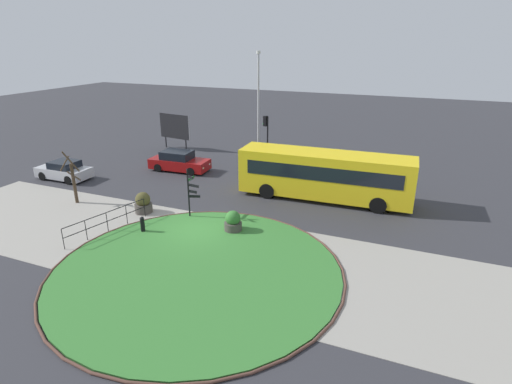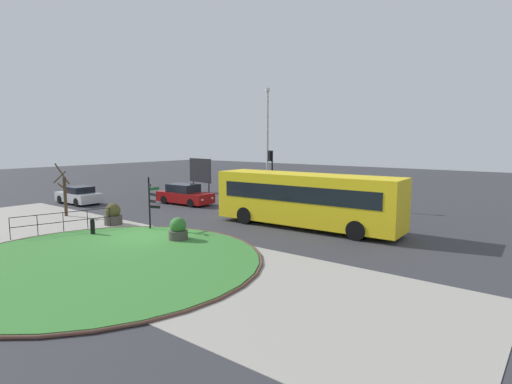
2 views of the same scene
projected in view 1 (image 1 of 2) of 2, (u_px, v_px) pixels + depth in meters
ground at (198, 230)px, 22.13m from camera, size 120.00×120.00×0.00m
sidewalk_paving at (178, 246)px, 20.41m from camera, size 32.00×8.04×0.02m
grass_island at (197, 270)px, 18.23m from camera, size 12.73×12.73×0.10m
grass_kerb_ring at (197, 270)px, 18.23m from camera, size 13.04×13.04×0.11m
signpost_directional at (190, 190)px, 23.09m from camera, size 0.78×0.95×2.95m
bollard_foreground at (143, 224)px, 21.68m from camera, size 0.23×0.23×0.93m
railing_grass_edge at (107, 219)px, 21.70m from camera, size 1.25×4.81×1.12m
bus_yellow at (325, 175)px, 25.82m from camera, size 10.89×2.85×3.05m
car_near_lane at (64, 171)px, 29.92m from camera, size 3.97×1.91×1.37m
car_far_lane at (179, 162)px, 31.80m from camera, size 4.69×2.05×1.55m
traffic_light_near at (266, 131)px, 31.41m from camera, size 0.49×0.31×4.17m
lamppost_tall at (258, 106)px, 32.06m from camera, size 0.32×0.32×8.82m
billboard_left at (175, 127)px, 37.56m from camera, size 3.29×0.59×3.23m
planter_near_signpost at (233, 222)px, 21.80m from camera, size 0.94×0.94×1.18m
planter_kerbside at (143, 203)px, 24.17m from camera, size 1.03×1.03×1.27m
street_tree_bare at (73, 180)px, 25.21m from camera, size 1.16×1.01×3.48m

